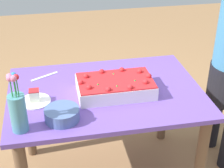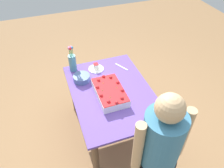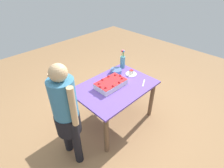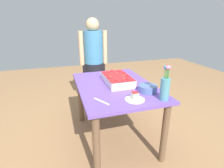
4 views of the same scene
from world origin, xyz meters
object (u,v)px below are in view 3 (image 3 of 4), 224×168
(serving_plate_with_slice, at_px, (131,73))
(flower_vase, at_px, (123,61))
(person_standing, at_px, (66,111))
(fruit_bowl, at_px, (116,71))
(cake_knife, at_px, (144,83))
(sheet_cake, at_px, (111,84))

(serving_plate_with_slice, height_order, flower_vase, flower_vase)
(serving_plate_with_slice, distance_m, person_standing, 1.37)
(flower_vase, height_order, fruit_bowl, flower_vase)
(flower_vase, height_order, person_standing, person_standing)
(cake_knife, distance_m, flower_vase, 0.61)
(serving_plate_with_slice, relative_size, person_standing, 0.13)
(sheet_cake, relative_size, flower_vase, 1.40)
(sheet_cake, distance_m, flower_vase, 0.64)
(sheet_cake, bearing_deg, serving_plate_with_slice, -179.05)
(cake_knife, distance_m, fruit_bowl, 0.54)
(serving_plate_with_slice, height_order, cake_knife, serving_plate_with_slice)
(cake_knife, relative_size, fruit_bowl, 1.04)
(flower_vase, relative_size, fruit_bowl, 1.73)
(sheet_cake, bearing_deg, cake_knife, 144.84)
(serving_plate_with_slice, relative_size, flower_vase, 0.56)
(flower_vase, bearing_deg, fruit_bowl, 13.14)
(cake_knife, bearing_deg, sheet_cake, -63.66)
(sheet_cake, xyz_separation_m, fruit_bowl, (-0.35, -0.23, -0.01))
(person_standing, bearing_deg, fruit_bowl, 15.43)
(serving_plate_with_slice, distance_m, fruit_bowl, 0.27)
(serving_plate_with_slice, bearing_deg, person_standing, 4.86)
(sheet_cake, distance_m, cake_knife, 0.53)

